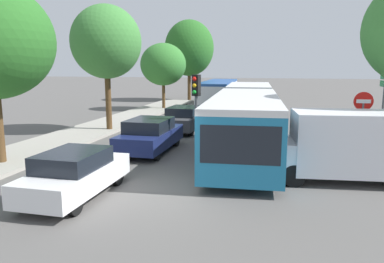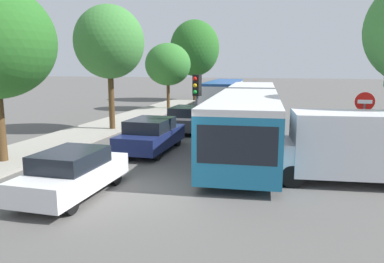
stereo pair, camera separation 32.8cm
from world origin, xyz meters
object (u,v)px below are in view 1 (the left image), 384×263
at_px(articulated_bus, 247,111).
at_px(queued_car_graphite, 184,119).
at_px(queued_car_white, 75,174).
at_px(tree_left_far, 164,65).
at_px(direction_sign_post, 384,93).
at_px(queued_car_navy, 150,135).
at_px(city_bus_rear, 219,92).
at_px(white_van, 350,144).
at_px(tree_left_mid, 107,44).
at_px(tree_left_distant, 189,49).
at_px(no_entry_sign, 362,117).
at_px(traffic_light, 196,96).

distance_m(articulated_bus, queued_car_graphite, 4.28).
xyz_separation_m(queued_car_white, tree_left_far, (-4.15, 21.29, 3.05)).
bearing_deg(articulated_bus, queued_car_white, -27.11).
xyz_separation_m(direction_sign_post, tree_left_far, (-14.35, 12.21, 1.19)).
bearing_deg(queued_car_white, queued_car_navy, -1.18).
bearing_deg(queued_car_navy, tree_left_far, 15.99).
xyz_separation_m(city_bus_rear, white_van, (7.80, -20.31, -0.14)).
distance_m(city_bus_rear, queued_car_graphite, 12.47).
bearing_deg(tree_left_mid, white_van, -29.74).
bearing_deg(articulated_bus, queued_car_graphite, -120.07).
bearing_deg(direction_sign_post, tree_left_far, -42.97).
xyz_separation_m(articulated_bus, tree_left_distant, (-8.10, 20.25, 3.91)).
bearing_deg(queued_car_graphite, no_entry_sign, -123.70).
distance_m(city_bus_rear, white_van, 21.76).
relative_size(queued_car_white, no_entry_sign, 1.40).
height_order(queued_car_graphite, tree_left_far, tree_left_far).
xyz_separation_m(queued_car_graphite, tree_left_far, (-4.40, 9.92, 3.02)).
xyz_separation_m(city_bus_rear, queued_car_graphite, (0.08, -12.45, -0.65)).
distance_m(queued_car_graphite, tree_left_mid, 6.03).
bearing_deg(direction_sign_post, city_bus_rear, -58.34).
distance_m(queued_car_graphite, direction_sign_post, 10.38).
bearing_deg(tree_left_mid, city_bus_rear, 73.22).
bearing_deg(tree_left_distant, queued_car_graphite, -76.81).
bearing_deg(tree_left_far, direction_sign_post, -40.38).
relative_size(white_van, tree_left_distant, 0.61).
distance_m(queued_car_white, queued_car_navy, 5.92).
bearing_deg(tree_left_mid, queued_car_white, -69.22).
bearing_deg(city_bus_rear, queued_car_graphite, 177.40).
bearing_deg(white_van, articulated_bus, -63.21).
bearing_deg(direction_sign_post, queued_car_graphite, -15.56).
relative_size(queued_car_white, tree_left_far, 0.70).
bearing_deg(tree_left_mid, tree_left_distant, 90.45).
distance_m(direction_sign_post, tree_left_far, 18.88).
xyz_separation_m(no_entry_sign, tree_left_far, (-12.85, 15.63, 1.87)).
height_order(queued_car_graphite, white_van, white_van).
distance_m(tree_left_mid, tree_left_distant, 19.49).
distance_m(traffic_light, tree_left_far, 16.40).
height_order(queued_car_graphite, tree_left_mid, tree_left_mid).
relative_size(queued_car_navy, queued_car_graphite, 1.04).
height_order(articulated_bus, direction_sign_post, direction_sign_post).
xyz_separation_m(tree_left_mid, tree_left_distant, (-0.15, 19.48, 0.44)).
relative_size(articulated_bus, queued_car_graphite, 4.22).
bearing_deg(no_entry_sign, traffic_light, -94.72).
relative_size(city_bus_rear, white_van, 2.16).
distance_m(direction_sign_post, tree_left_distant, 25.30).
bearing_deg(white_van, tree_left_far, -62.05).
distance_m(white_van, tree_left_mid, 14.17).
distance_m(city_bus_rear, traffic_light, 17.77).
bearing_deg(queued_car_graphite, tree_left_distant, 13.53).
height_order(tree_left_far, tree_left_distant, tree_left_distant).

